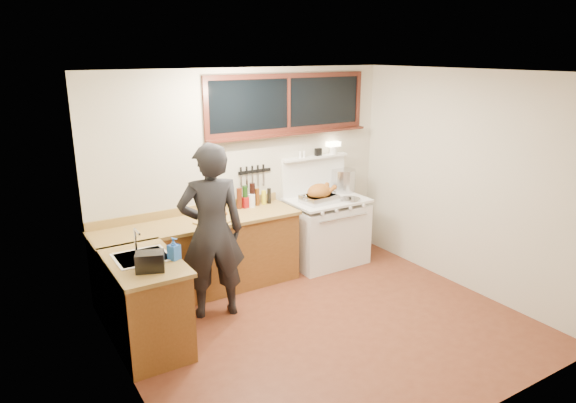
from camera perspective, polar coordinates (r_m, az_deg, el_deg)
ground_plane at (r=5.59m, az=4.28°, el=-13.71°), size 4.00×3.50×0.02m
room_shell at (r=4.97m, az=4.69°, el=3.09°), size 4.10×3.60×2.65m
counter_back at (r=6.18m, az=-9.73°, el=-6.03°), size 2.44×0.64×1.00m
counter_left at (r=5.21m, az=-15.51°, el=-10.88°), size 0.64×1.09×0.90m
sink_unit at (r=5.12m, az=-15.88°, el=-6.54°), size 0.50×0.45×0.37m
vintage_stove at (r=6.96m, az=4.23°, el=-3.11°), size 1.02×0.74×1.60m
back_window at (r=6.63m, az=0.09°, el=10.13°), size 2.32×0.13×0.77m
left_doorway at (r=3.85m, az=-15.30°, el=-10.50°), size 0.02×1.04×2.17m
knife_strip at (r=6.52m, az=-3.84°, el=3.26°), size 0.46×0.03×0.28m
man at (r=5.48m, az=-8.48°, el=-3.34°), size 0.79×0.61×1.91m
soap_bottle at (r=4.95m, az=-12.57°, el=-5.13°), size 0.13×0.13×0.21m
toaster at (r=4.76m, az=-15.07°, el=-6.46°), size 0.29×0.25×0.17m
cutting_board at (r=5.94m, az=-8.06°, el=-1.76°), size 0.50×0.44×0.14m
roast_turkey at (r=6.64m, az=3.53°, el=0.76°), size 0.48×0.36×0.25m
stockpot at (r=7.18m, az=6.16°, el=2.35°), size 0.37×0.37×0.31m
saucepan at (r=7.08m, az=3.91°, el=1.40°), size 0.18×0.29×0.12m
pot_lid at (r=6.80m, az=6.92°, el=0.26°), size 0.32×0.32×0.04m
coffee_tin at (r=6.43m, az=-4.73°, el=-0.10°), size 0.10×0.09×0.14m
pitcher at (r=6.44m, az=-4.05°, el=0.09°), size 0.11×0.11×0.17m
bottle_cluster at (r=6.46m, az=-4.04°, el=0.55°), size 0.48×0.07×0.30m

